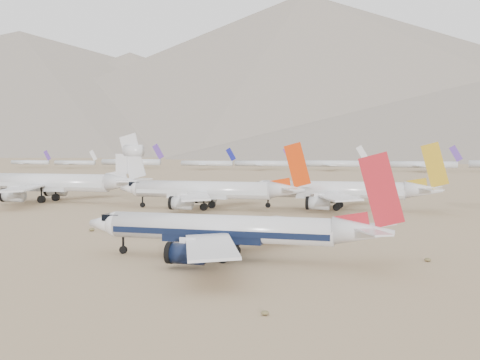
% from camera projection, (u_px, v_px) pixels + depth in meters
% --- Properties ---
extents(ground, '(7000.00, 7000.00, 0.00)m').
position_uv_depth(ground, '(238.00, 254.00, 80.59)').
color(ground, '#866D4E').
rests_on(ground, ground).
extents(main_airliner, '(39.20, 38.29, 13.83)m').
position_uv_depth(main_airliner, '(233.00, 230.00, 76.40)').
color(main_airliner, silver).
rests_on(main_airliner, ground).
extents(row2_gold_tail, '(44.06, 43.09, 15.69)m').
position_uv_depth(row2_gold_tail, '(341.00, 191.00, 139.06)').
color(row2_gold_tail, silver).
rests_on(row2_gold_tail, ground).
extents(row2_orange_tail, '(43.83, 42.88, 15.64)m').
position_uv_depth(row2_orange_tail, '(210.00, 191.00, 139.52)').
color(row2_orange_tail, silver).
rests_on(row2_orange_tail, ground).
extents(row2_white_trijet, '(51.19, 50.03, 18.14)m').
position_uv_depth(row2_white_trijet, '(53.00, 182.00, 158.66)').
color(row2_white_trijet, silver).
rests_on(row2_white_trijet, ground).
extents(distant_storage_row, '(602.04, 56.09, 16.09)m').
position_uv_depth(distant_storage_row, '(426.00, 164.00, 369.28)').
color(distant_storage_row, silver).
rests_on(distant_storage_row, ground).
extents(mountain_range, '(7354.00, 3024.00, 470.00)m').
position_uv_depth(mountain_range, '(436.00, 84.00, 1629.78)').
color(mountain_range, slate).
rests_on(mountain_range, ground).
extents(desert_scrub, '(261.14, 121.67, 0.63)m').
position_uv_depth(desert_scrub, '(187.00, 312.00, 50.87)').
color(desert_scrub, brown).
rests_on(desert_scrub, ground).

